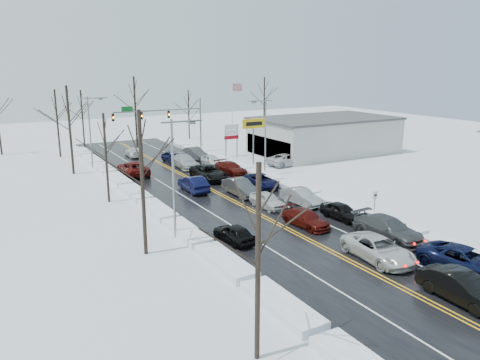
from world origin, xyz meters
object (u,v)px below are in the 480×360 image
tires_plus_sign (253,127)px  oncoming_car_0 (194,191)px  flagpole (233,109)px  dealership_building (324,135)px  traffic_signal_mast (168,117)px

tires_plus_sign → oncoming_car_0: size_ratio=1.21×
flagpole → oncoming_car_0: 28.86m
tires_plus_sign → oncoming_car_0: 15.83m
flagpole → oncoming_car_0: flagpole is taller
tires_plus_sign → oncoming_car_0: (-12.38, -8.51, -4.99)m
tires_plus_sign → dealership_building: tires_plus_sign is taller
oncoming_car_0 → traffic_signal_mast: bearing=-102.9°
flagpole → dealership_building: (8.80, -12.00, -3.27)m
oncoming_car_0 → flagpole: bearing=-125.5°
oncoming_car_0 → tires_plus_sign: bearing=-143.9°
tires_plus_sign → dealership_building: 13.82m
tires_plus_sign → flagpole: flagpole is taller
tires_plus_sign → flagpole: 14.79m
traffic_signal_mast → flagpole: bearing=9.7°
flagpole → dealership_building: flagpole is taller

